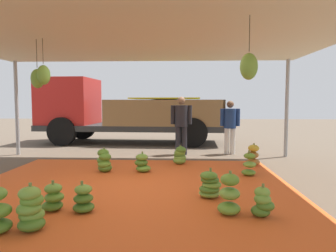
# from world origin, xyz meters

# --- Properties ---
(ground_plane) EXTENTS (40.00, 40.00, 0.00)m
(ground_plane) POSITION_xyz_m (0.00, 3.00, 0.00)
(ground_plane) COLOR brown
(tarp_orange) EXTENTS (5.76, 5.15, 0.01)m
(tarp_orange) POSITION_xyz_m (0.00, 0.00, 0.01)
(tarp_orange) COLOR #E05B23
(tarp_orange) RESTS_ON ground
(tent_canopy) EXTENTS (8.00, 7.00, 2.74)m
(tent_canopy) POSITION_xyz_m (-0.01, -0.09, 2.65)
(tent_canopy) COLOR #9EA0A5
(tent_canopy) RESTS_ON ground
(banana_bunch_0) EXTENTS (0.41, 0.41, 0.52)m
(banana_bunch_0) POSITION_xyz_m (2.29, 0.98, 0.22)
(banana_bunch_0) COLOR #60932D
(banana_bunch_0) RESTS_ON tarp_orange
(banana_bunch_1) EXTENTS (0.46, 0.44, 0.47)m
(banana_bunch_1) POSITION_xyz_m (1.35, -0.53, 0.21)
(banana_bunch_1) COLOR #75A83D
(banana_bunch_1) RESTS_ON tarp_orange
(banana_bunch_2) EXTENTS (0.38, 0.35, 0.43)m
(banana_bunch_2) POSITION_xyz_m (1.97, -1.32, 0.19)
(banana_bunch_2) COLOR #477523
(banana_bunch_2) RESTS_ON tarp_orange
(banana_bunch_3) EXTENTS (0.41, 0.40, 0.53)m
(banana_bunch_3) POSITION_xyz_m (-0.76, 1.19, 0.24)
(banana_bunch_3) COLOR #477523
(banana_bunch_3) RESTS_ON tarp_orange
(banana_bunch_4) EXTENTS (0.44, 0.45, 0.46)m
(banana_bunch_4) POSITION_xyz_m (0.87, 2.11, 0.21)
(banana_bunch_4) COLOR #6B9E38
(banana_bunch_4) RESTS_ON tarp_orange
(banana_bunch_5) EXTENTS (0.43, 0.47, 0.56)m
(banana_bunch_5) POSITION_xyz_m (-0.86, -1.86, 0.25)
(banana_bunch_5) COLOR #477523
(banana_bunch_5) RESTS_ON tarp_orange
(banana_bunch_6) EXTENTS (0.40, 0.40, 0.42)m
(banana_bunch_6) POSITION_xyz_m (-0.88, -1.20, 0.18)
(banana_bunch_6) COLOR #518428
(banana_bunch_6) RESTS_ON tarp_orange
(banana_bunch_7) EXTENTS (0.40, 0.42, 0.53)m
(banana_bunch_7) POSITION_xyz_m (2.61, 2.02, 0.24)
(banana_bunch_7) COLOR #996628
(banana_bunch_7) RESTS_ON tarp_orange
(banana_bunch_10) EXTENTS (0.38, 0.41, 0.59)m
(banana_bunch_10) POSITION_xyz_m (1.54, -1.24, 0.26)
(banana_bunch_10) COLOR #60932D
(banana_bunch_10) RESTS_ON tarp_orange
(banana_bunch_11) EXTENTS (0.40, 0.40, 0.42)m
(banana_bunch_11) POSITION_xyz_m (-0.44, -1.23, 0.18)
(banana_bunch_11) COLOR #477523
(banana_bunch_11) RESTS_ON tarp_orange
(banana_bunch_12) EXTENTS (0.42, 0.39, 0.44)m
(banana_bunch_12) POSITION_xyz_m (0.06, 1.23, 0.19)
(banana_bunch_12) COLOR #60932D
(banana_bunch_12) RESTS_ON tarp_orange
(cargo_truck_main) EXTENTS (6.78, 2.53, 2.40)m
(cargo_truck_main) POSITION_xyz_m (-1.28, 6.11, 1.18)
(cargo_truck_main) COLOR #2D2D2D
(cargo_truck_main) RESTS_ON ground
(worker_0) EXTENTS (0.61, 0.37, 1.67)m
(worker_0) POSITION_xyz_m (0.90, 3.55, 0.97)
(worker_0) COLOR #26262D
(worker_0) RESTS_ON ground
(worker_1) EXTENTS (0.57, 0.35, 1.56)m
(worker_1) POSITION_xyz_m (2.32, 3.69, 0.91)
(worker_1) COLOR silver
(worker_1) RESTS_ON ground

